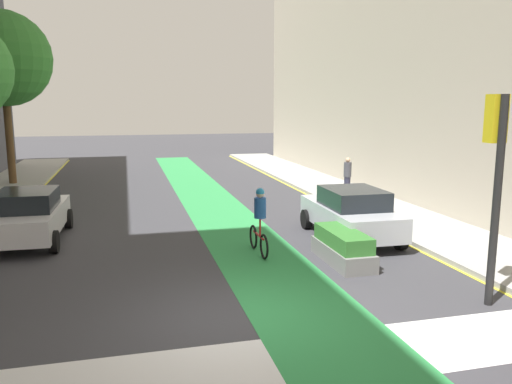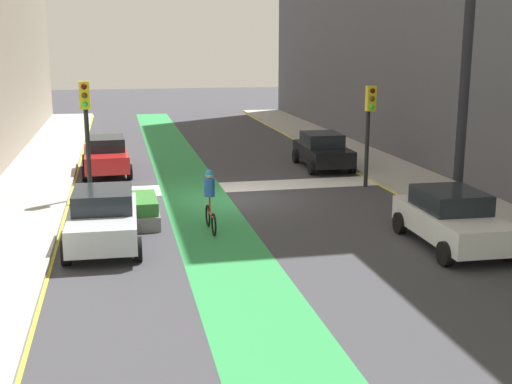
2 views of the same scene
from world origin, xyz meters
The scene contains 11 objects.
ground_plane centered at (0.00, 0.00, 0.00)m, with size 120.00×120.00×0.00m, color #38383D.
bike_lane_paint centered at (1.44, 0.00, 0.00)m, with size 2.40×60.00×0.01m, color #2D8C47.
crosswalk_band centered at (0.00, -2.00, 0.00)m, with size 12.00×1.80×0.01m, color silver.
curb_stripe_right centered at (6.00, 0.00, 0.01)m, with size 0.16×60.00×0.01m, color yellow.
traffic_signal_near_right centered at (5.20, -0.62, 2.99)m, with size 0.35×0.52×4.26m.
car_white_left_far centered at (-4.79, 6.81, 0.80)m, with size 2.12×4.25×1.57m.
car_silver_right_far centered at (4.63, 4.74, 0.80)m, with size 2.11×4.24×1.57m.
cyclist_in_lane centered at (1.53, 3.84, 0.97)m, with size 0.32×1.73×1.86m.
pedestrian_sidewalk_right_a centered at (7.57, 11.45, 0.95)m, with size 0.34×0.34×1.59m.
street_tree_far centered at (-7.47, 18.26, 6.20)m, with size 4.58×4.58×8.36m.
median_planter centered at (3.44, 2.62, 0.40)m, with size 0.88×2.32×0.85m.
Camera 1 is at (-1.90, -9.14, 4.08)m, focal length 35.64 mm.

